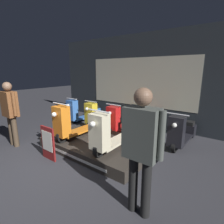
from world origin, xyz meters
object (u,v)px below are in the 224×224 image
at_px(scooter_backrow_0, 83,112).
at_px(person_right_browsing, 141,143).
at_px(scooter_backrow_1, 101,116).
at_px(price_sign_board, 48,143).
at_px(scooter_backrow_2, 123,120).
at_px(scooter_backrow_3, 149,126).
at_px(scooter_display_left, 78,123).
at_px(scooter_backrow_4, 182,132).
at_px(scooter_display_right, 115,133).
at_px(person_left_browsing, 10,109).

distance_m(scooter_backrow_0, person_right_browsing, 4.88).
distance_m(scooter_backrow_1, price_sign_board, 2.69).
distance_m(scooter_backrow_2, scooter_backrow_3, 0.95).
relative_size(scooter_display_left, scooter_backrow_2, 1.00).
height_order(scooter_backrow_1, price_sign_board, scooter_backrow_1).
bearing_deg(scooter_backrow_4, scooter_display_left, -143.50).
bearing_deg(scooter_display_left, person_right_browsing, -23.99).
bearing_deg(scooter_backrow_2, scooter_backrow_0, 180.00).
distance_m(scooter_display_right, price_sign_board, 1.50).
bearing_deg(scooter_display_right, scooter_display_left, 180.00).
height_order(scooter_display_left, scooter_backrow_4, scooter_display_left).
bearing_deg(scooter_backrow_4, price_sign_board, -129.63).
height_order(scooter_display_right, scooter_backrow_3, scooter_display_right).
bearing_deg(scooter_backrow_0, scooter_backrow_3, 0.00).
bearing_deg(scooter_display_right, scooter_backrow_3, 87.59).
distance_m(scooter_backrow_1, person_left_browsing, 2.89).
bearing_deg(person_left_browsing, scooter_backrow_3, 46.33).
bearing_deg(scooter_backrow_0, scooter_backrow_1, 0.00).
height_order(scooter_backrow_2, person_left_browsing, person_left_browsing).
height_order(scooter_display_left, price_sign_board, scooter_display_left).
height_order(scooter_backrow_1, scooter_backrow_3, same).
bearing_deg(scooter_display_left, scooter_backrow_3, 52.20).
xyz_separation_m(scooter_backrow_1, scooter_backrow_2, (0.95, 0.00, 0.00)).
height_order(scooter_display_left, person_left_browsing, person_left_browsing).
height_order(scooter_backrow_0, price_sign_board, scooter_backrow_0).
bearing_deg(person_right_browsing, scooter_display_right, 138.50).
xyz_separation_m(scooter_backrow_4, person_right_browsing, (0.21, -2.72, 0.70)).
bearing_deg(price_sign_board, scooter_backrow_4, 50.37).
relative_size(scooter_backrow_3, person_left_browsing, 0.97).
bearing_deg(scooter_display_right, scooter_backrow_1, 137.97).
height_order(scooter_backrow_3, scooter_backrow_4, same).
relative_size(scooter_backrow_3, scooter_backrow_4, 1.00).
bearing_deg(scooter_backrow_0, price_sign_board, -57.89).
height_order(scooter_backrow_2, person_right_browsing, person_right_browsing).
distance_m(scooter_backrow_2, person_right_browsing, 3.51).
relative_size(person_left_browsing, person_right_browsing, 0.95).
distance_m(scooter_backrow_0, scooter_backrow_3, 2.84).
bearing_deg(scooter_backrow_4, scooter_display_right, -121.70).
distance_m(scooter_display_right, scooter_backrow_1, 2.47).
relative_size(scooter_backrow_2, scooter_backrow_4, 1.00).
bearing_deg(scooter_backrow_1, scooter_display_right, -42.03).
distance_m(scooter_display_left, scooter_backrow_0, 2.28).
distance_m(scooter_display_left, price_sign_board, 0.98).
bearing_deg(price_sign_board, scooter_display_left, 94.06).
relative_size(scooter_display_right, scooter_backrow_0, 1.00).
relative_size(scooter_display_left, scooter_display_right, 1.00).
height_order(scooter_backrow_0, scooter_backrow_1, same).
relative_size(scooter_backrow_1, scooter_backrow_2, 1.00).
distance_m(scooter_display_right, person_left_browsing, 2.78).
relative_size(scooter_backrow_0, person_left_browsing, 0.97).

